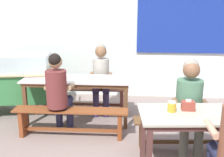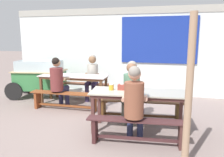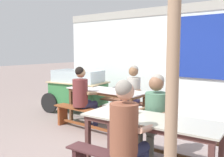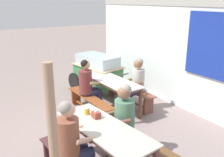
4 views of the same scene
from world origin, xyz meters
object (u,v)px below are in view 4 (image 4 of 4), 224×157
at_px(person_near_front, 72,138).
at_px(tissue_box, 96,115).
at_px(bench_near_back, 131,142).
at_px(person_right_near_table, 122,116).
at_px(person_left_back_turned, 88,83).
at_px(person_center_facing, 136,81).
at_px(dining_table_far, 111,83).
at_px(dining_table_near, 104,132).
at_px(bench_far_front, 90,103).
at_px(condiment_jar, 87,111).
at_px(food_cart, 97,70).
at_px(bench_far_back, 129,93).

bearing_deg(person_near_front, tissue_box, 120.28).
distance_m(bench_near_back, person_right_near_table, 0.48).
xyz_separation_m(person_left_back_turned, person_center_facing, (0.51, 1.02, 0.00)).
distance_m(dining_table_far, dining_table_near, 2.34).
bearing_deg(person_left_back_turned, person_right_near_table, -10.33).
bearing_deg(person_right_near_table, person_center_facing, 134.90).
relative_size(bench_far_front, person_left_back_turned, 1.35).
relative_size(bench_near_back, person_center_facing, 1.44).
distance_m(dining_table_far, condiment_jar, 1.95).
bearing_deg(person_near_front, person_right_near_table, 102.93).
height_order(dining_table_far, condiment_jar, condiment_jar).
distance_m(bench_near_back, tissue_box, 0.79).
xyz_separation_m(food_cart, person_near_front, (3.16, -2.19, 0.09)).
xyz_separation_m(bench_far_front, person_left_back_turned, (-0.19, 0.06, 0.43)).
bearing_deg(food_cart, person_center_facing, 6.63).
relative_size(dining_table_far, person_center_facing, 1.43).
distance_m(dining_table_far, tissue_box, 2.05).
bearing_deg(bench_far_back, food_cart, -168.73).
height_order(dining_table_near, person_near_front, person_near_front).
bearing_deg(person_left_back_turned, bench_far_front, -17.76).
bearing_deg(tissue_box, dining_table_far, 140.98).
xyz_separation_m(bench_far_back, person_left_back_turned, (-0.16, -1.08, 0.43)).
bearing_deg(bench_near_back, person_right_near_table, -156.52).
distance_m(food_cart, person_center_facing, 1.58).
distance_m(person_near_front, condiment_jar, 0.74).
distance_m(dining_table_near, bench_far_front, 2.09).
xyz_separation_m(bench_far_back, person_right_near_table, (1.71, -1.42, 0.44)).
height_order(dining_table_far, tissue_box, tissue_box).
bearing_deg(dining_table_far, bench_far_front, -88.38).
bearing_deg(dining_table_far, dining_table_near, -35.00).
distance_m(food_cart, tissue_box, 3.25).
bearing_deg(person_center_facing, person_right_near_table, -45.10).
bearing_deg(bench_far_back, condiment_jar, -53.72).
bearing_deg(condiment_jar, person_right_near_table, 59.54).
relative_size(bench_far_front, food_cart, 0.92).
xyz_separation_m(person_near_front, tissue_box, (-0.33, 0.57, 0.08)).
distance_m(bench_far_back, person_right_near_table, 2.26).
height_order(person_right_near_table, person_near_front, person_near_front).
bearing_deg(bench_far_front, person_center_facing, 73.68).
distance_m(bench_far_back, person_near_front, 3.14).
distance_m(dining_table_near, person_right_near_table, 0.55).
relative_size(bench_near_back, food_cart, 0.97).
bearing_deg(person_near_front, food_cart, 145.27).
height_order(person_near_front, tissue_box, person_near_front).
bearing_deg(bench_near_back, person_left_back_turned, 172.59).
bearing_deg(person_left_back_turned, person_near_front, -32.74).
bearing_deg(bench_near_back, dining_table_far, 157.41).
relative_size(person_right_near_table, person_near_front, 0.97).
height_order(person_right_near_table, tissue_box, person_right_near_table).
height_order(person_center_facing, tissue_box, person_center_facing).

